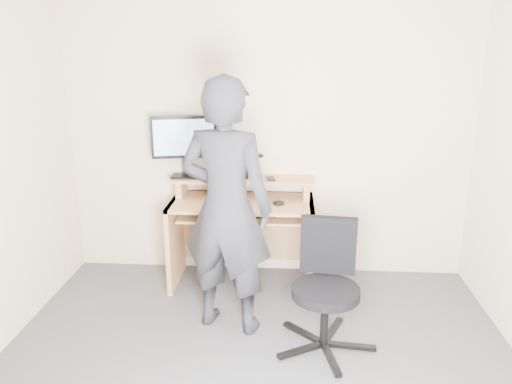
# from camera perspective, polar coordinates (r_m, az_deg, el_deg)

# --- Properties ---
(back_wall) EXTENTS (3.50, 0.02, 2.50)m
(back_wall) POSITION_cam_1_polar(r_m,az_deg,el_deg) (4.34, 1.34, 6.45)
(back_wall) COLOR beige
(back_wall) RESTS_ON ground
(desk) EXTENTS (1.20, 0.60, 0.91)m
(desk) POSITION_cam_1_polar(r_m,az_deg,el_deg) (4.32, -1.50, -3.26)
(desk) COLOR tan
(desk) RESTS_ON ground
(monitor) EXTENTS (0.55, 0.17, 0.53)m
(monitor) POSITION_cam_1_polar(r_m,az_deg,el_deg) (4.27, -8.16, 5.80)
(monitor) COLOR black
(monitor) RESTS_ON desk
(external_drive) EXTENTS (0.11, 0.15, 0.20)m
(external_drive) POSITION_cam_1_polar(r_m,az_deg,el_deg) (4.27, -1.52, 2.97)
(external_drive) COLOR black
(external_drive) RESTS_ON desk
(travel_mug) EXTENTS (0.10, 0.10, 0.18)m
(travel_mug) POSITION_cam_1_polar(r_m,az_deg,el_deg) (4.27, 0.29, 2.87)
(travel_mug) COLOR silver
(travel_mug) RESTS_ON desk
(smartphone) EXTENTS (0.09, 0.14, 0.01)m
(smartphone) POSITION_cam_1_polar(r_m,az_deg,el_deg) (4.23, 1.67, 1.54)
(smartphone) COLOR black
(smartphone) RESTS_ON desk
(charger) EXTENTS (0.05, 0.05, 0.03)m
(charger) POSITION_cam_1_polar(r_m,az_deg,el_deg) (4.25, -5.24, 1.69)
(charger) COLOR black
(charger) RESTS_ON desk
(headphones) EXTENTS (0.19, 0.19, 0.06)m
(headphones) POSITION_cam_1_polar(r_m,az_deg,el_deg) (4.37, -4.15, 2.04)
(headphones) COLOR silver
(headphones) RESTS_ON desk
(keyboard) EXTENTS (0.49, 0.28, 0.03)m
(keyboard) POSITION_cam_1_polar(r_m,az_deg,el_deg) (4.12, -1.07, -2.52)
(keyboard) COLOR black
(keyboard) RESTS_ON desk
(mouse) EXTENTS (0.10, 0.07, 0.04)m
(mouse) POSITION_cam_1_polar(r_m,az_deg,el_deg) (4.06, 2.59, -1.28)
(mouse) COLOR black
(mouse) RESTS_ON desk
(office_chair) EXTENTS (0.68, 0.69, 0.87)m
(office_chair) POSITION_cam_1_polar(r_m,az_deg,el_deg) (3.46, 8.04, -10.07)
(office_chair) COLOR black
(office_chair) RESTS_ON ground
(person) EXTENTS (0.76, 0.60, 1.84)m
(person) POSITION_cam_1_polar(r_m,az_deg,el_deg) (3.48, -3.43, -1.83)
(person) COLOR black
(person) RESTS_ON ground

